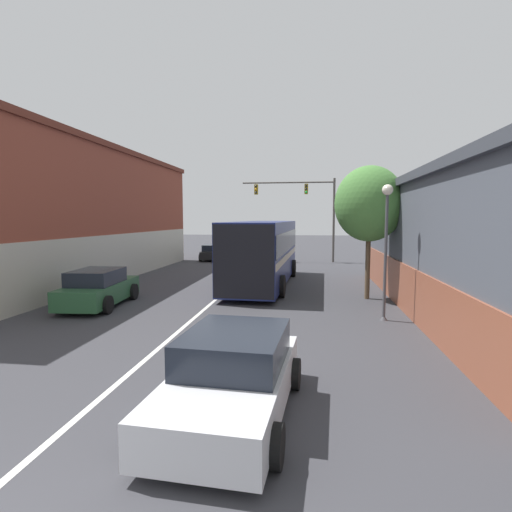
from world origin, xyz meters
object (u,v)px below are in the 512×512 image
at_px(hatchback_foreground, 233,376).
at_px(parked_car_left_near, 213,252).
at_px(bus, 263,249).
at_px(parked_car_left_mid, 99,288).
at_px(street_lamp, 386,235).
at_px(street_tree_near, 369,204).
at_px(traffic_signal_gantry, 307,202).

relative_size(hatchback_foreground, parked_car_left_near, 0.97).
bearing_deg(hatchback_foreground, bus, 8.06).
relative_size(parked_car_left_mid, street_lamp, 0.94).
xyz_separation_m(bus, parked_car_left_mid, (-5.85, -5.95, -1.15)).
bearing_deg(parked_car_left_mid, street_tree_near, -79.06).
xyz_separation_m(bus, hatchback_foreground, (1.09, -13.82, -1.17)).
xyz_separation_m(parked_car_left_mid, traffic_signal_gantry, (7.95, 17.47, 4.04)).
xyz_separation_m(bus, street_lamp, (4.93, -6.72, 1.05)).
xyz_separation_m(traffic_signal_gantry, street_lamp, (2.83, -18.23, -1.84)).
distance_m(hatchback_foreground, parked_car_left_mid, 10.49).
xyz_separation_m(hatchback_foreground, street_lamp, (3.84, 7.11, 2.21)).
xyz_separation_m(hatchback_foreground, street_tree_near, (3.78, 10.81, 3.38)).
distance_m(hatchback_foreground, traffic_signal_gantry, 25.68).
bearing_deg(parked_car_left_mid, street_lamp, -98.43).
bearing_deg(street_tree_near, hatchback_foreground, -109.27).
relative_size(bus, street_lamp, 2.29).
height_order(street_lamp, street_tree_near, street_tree_near).
relative_size(bus, hatchback_foreground, 2.42).
xyz_separation_m(street_lamp, street_tree_near, (-0.06, 3.70, 1.17)).
bearing_deg(parked_car_left_near, street_tree_near, -152.56).
bearing_deg(parked_car_left_mid, hatchback_foreground, -142.96).
relative_size(bus, street_tree_near, 1.85).
xyz_separation_m(parked_car_left_mid, street_lamp, (10.78, -0.76, 2.20)).
bearing_deg(street_lamp, parked_car_left_near, 119.47).
bearing_deg(street_tree_near, parked_car_left_near, 124.99).
relative_size(bus, traffic_signal_gantry, 1.43).
height_order(parked_car_left_near, parked_car_left_mid, parked_car_left_mid).
distance_m(traffic_signal_gantry, street_tree_near, 14.81).
bearing_deg(street_tree_near, street_lamp, -89.09).
bearing_deg(parked_car_left_mid, parked_car_left_near, -4.92).
distance_m(parked_car_left_near, street_tree_near, 18.73).
bearing_deg(traffic_signal_gantry, street_tree_near, -79.19).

